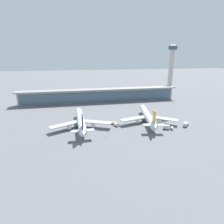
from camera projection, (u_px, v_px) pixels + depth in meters
name	position (u px, v px, depth m)	size (l,w,h in m)	color
ground_plane	(116.00, 126.00, 142.72)	(1200.00, 1200.00, 0.00)	slate
airliner_left_stand	(81.00, 121.00, 139.96)	(46.15, 59.90, 15.97)	white
airliner_centre_stand	(148.00, 116.00, 150.45)	(45.24, 59.62, 15.97)	white
service_truck_near_nose_grey	(164.00, 120.00, 153.79)	(6.88, 2.22, 2.70)	gray
service_truck_under_wing_yellow	(115.00, 123.00, 143.61)	(5.31, 8.82, 2.95)	yellow
service_truck_mid_apron_white	(186.00, 124.00, 142.23)	(7.13, 6.37, 3.10)	silver
service_truck_by_tail_white	(167.00, 127.00, 136.26)	(7.59, 5.16, 3.10)	silver
terminal_building	(100.00, 95.00, 217.99)	(183.70, 12.80, 15.20)	beige
control_tower	(171.00, 65.00, 263.29)	(12.00, 12.00, 72.52)	beige
safety_cone_alpha	(105.00, 138.00, 121.76)	(0.62, 0.62, 0.70)	orange
safety_cone_bravo	(95.00, 136.00, 125.10)	(0.62, 0.62, 0.70)	orange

